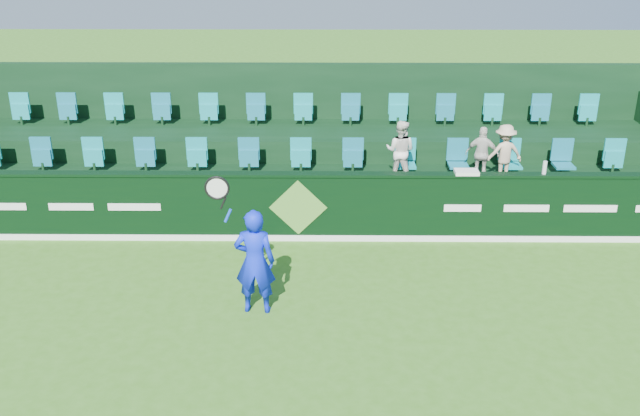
{
  "coord_description": "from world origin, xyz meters",
  "views": [
    {
      "loc": [
        0.52,
        -8.49,
        5.9
      ],
      "look_at": [
        0.42,
        2.8,
        1.15
      ],
      "focal_mm": 40.0,
      "sensor_mm": 36.0,
      "label": 1
    }
  ],
  "objects_px": {
    "spectator_left": "(400,151)",
    "towel": "(467,172)",
    "drinks_bottle": "(545,168)",
    "tennis_player": "(254,261)",
    "spectator_middle": "(482,154)",
    "spectator_right": "(504,153)"
  },
  "relations": [
    {
      "from": "spectator_left",
      "to": "spectator_middle",
      "type": "relative_size",
      "value": 1.11
    },
    {
      "from": "tennis_player",
      "to": "towel",
      "type": "relative_size",
      "value": 5.4
    },
    {
      "from": "spectator_left",
      "to": "tennis_player",
      "type": "bearing_deg",
      "value": 76.22
    },
    {
      "from": "spectator_right",
      "to": "drinks_bottle",
      "type": "height_order",
      "value": "spectator_right"
    },
    {
      "from": "spectator_right",
      "to": "drinks_bottle",
      "type": "relative_size",
      "value": 4.72
    },
    {
      "from": "spectator_left",
      "to": "spectator_right",
      "type": "height_order",
      "value": "spectator_left"
    },
    {
      "from": "tennis_player",
      "to": "spectator_left",
      "type": "relative_size",
      "value": 1.9
    },
    {
      "from": "spectator_left",
      "to": "towel",
      "type": "distance_m",
      "value": 1.59
    },
    {
      "from": "spectator_right",
      "to": "towel",
      "type": "distance_m",
      "value": 1.47
    },
    {
      "from": "tennis_player",
      "to": "spectator_right",
      "type": "bearing_deg",
      "value": 39.06
    },
    {
      "from": "spectator_middle",
      "to": "spectator_left",
      "type": "bearing_deg",
      "value": 16.57
    },
    {
      "from": "spectator_middle",
      "to": "drinks_bottle",
      "type": "relative_size",
      "value": 4.53
    },
    {
      "from": "tennis_player",
      "to": "spectator_left",
      "type": "distance_m",
      "value": 4.63
    },
    {
      "from": "towel",
      "to": "drinks_bottle",
      "type": "relative_size",
      "value": 1.77
    },
    {
      "from": "spectator_left",
      "to": "towel",
      "type": "bearing_deg",
      "value": 155.77
    },
    {
      "from": "drinks_bottle",
      "to": "spectator_left",
      "type": "bearing_deg",
      "value": 156.43
    },
    {
      "from": "drinks_bottle",
      "to": "tennis_player",
      "type": "bearing_deg",
      "value": -152.61
    },
    {
      "from": "spectator_left",
      "to": "spectator_middle",
      "type": "height_order",
      "value": "spectator_left"
    },
    {
      "from": "spectator_middle",
      "to": "towel",
      "type": "relative_size",
      "value": 2.56
    },
    {
      "from": "spectator_right",
      "to": "towel",
      "type": "relative_size",
      "value": 2.66
    },
    {
      "from": "spectator_right",
      "to": "towel",
      "type": "height_order",
      "value": "spectator_right"
    },
    {
      "from": "spectator_middle",
      "to": "drinks_bottle",
      "type": "bearing_deg",
      "value": 146.09
    }
  ]
}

